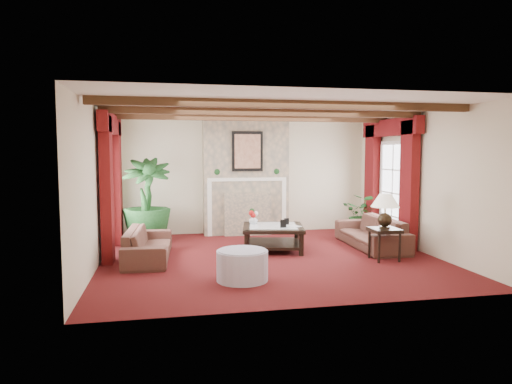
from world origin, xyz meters
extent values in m
plane|color=#410B0D|center=(0.00, 0.00, 0.00)|extent=(6.00, 6.00, 0.00)
plane|color=white|center=(0.00, 0.00, 2.70)|extent=(6.00, 6.00, 0.00)
cube|color=beige|center=(0.00, 2.75, 1.35)|extent=(6.00, 0.02, 2.70)
cube|color=beige|center=(-3.00, 0.00, 1.35)|extent=(0.02, 5.50, 2.70)
cube|color=beige|center=(3.00, 0.00, 1.35)|extent=(0.02, 5.50, 2.70)
imported|color=black|center=(-2.18, 0.28, 0.37)|extent=(1.97, 0.78, 0.75)
imported|color=black|center=(2.23, 0.51, 0.41)|extent=(2.11, 0.71, 0.81)
imported|color=black|center=(-2.27, 1.87, 0.51)|extent=(1.03, 1.82, 1.01)
imported|color=black|center=(2.65, 1.81, 0.38)|extent=(1.82, 1.82, 0.75)
cylinder|color=#ADA5BB|center=(-0.75, -1.39, 0.23)|extent=(0.78, 0.78, 0.45)
imported|color=silver|center=(-0.13, 0.93, 0.57)|extent=(0.19, 0.20, 0.18)
imported|color=black|center=(0.50, 0.39, 0.61)|extent=(0.21, 0.18, 0.26)
camera|label=1|loc=(-1.85, -8.04, 1.93)|focal=32.00mm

